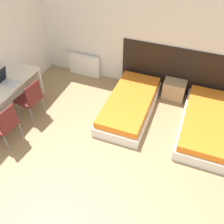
% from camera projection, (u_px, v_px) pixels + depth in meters
% --- Properties ---
extents(wall_back, '(5.87, 0.05, 2.70)m').
position_uv_depth(wall_back, '(142.00, 32.00, 5.34)').
color(wall_back, silver).
rests_on(wall_back, ground_plane).
extents(headboard_panel, '(2.63, 0.03, 1.15)m').
position_uv_depth(headboard_panel, '(178.00, 72.00, 5.60)').
color(headboard_panel, black).
rests_on(headboard_panel, ground_plane).
extents(bed_near_window, '(0.95, 1.98, 0.37)m').
position_uv_depth(bed_near_window, '(130.00, 105.00, 5.37)').
color(bed_near_window, silver).
rests_on(bed_near_window, ground_plane).
extents(bed_near_door, '(0.95, 1.98, 0.37)m').
position_uv_depth(bed_near_door, '(206.00, 123.00, 4.96)').
color(bed_near_door, silver).
rests_on(bed_near_door, ground_plane).
extents(nightstand, '(0.49, 0.35, 0.43)m').
position_uv_depth(nightstand, '(174.00, 90.00, 5.70)').
color(nightstand, tan).
rests_on(nightstand, ground_plane).
extents(radiator, '(0.82, 0.12, 0.55)m').
position_uv_depth(radiator, '(85.00, 65.00, 6.35)').
color(radiator, silver).
rests_on(radiator, ground_plane).
extents(chair_near_laptop, '(0.48, 0.48, 0.88)m').
position_uv_depth(chair_near_laptop, '(30.00, 98.00, 5.04)').
color(chair_near_laptop, '#511919').
rests_on(chair_near_laptop, ground_plane).
extents(chair_near_notebook, '(0.48, 0.48, 0.88)m').
position_uv_depth(chair_near_notebook, '(5.00, 124.00, 4.50)').
color(chair_near_notebook, '#511919').
rests_on(chair_near_notebook, ground_plane).
extents(laptop, '(0.33, 0.22, 0.33)m').
position_uv_depth(laptop, '(7.00, 80.00, 4.98)').
color(laptop, silver).
rests_on(laptop, desk).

